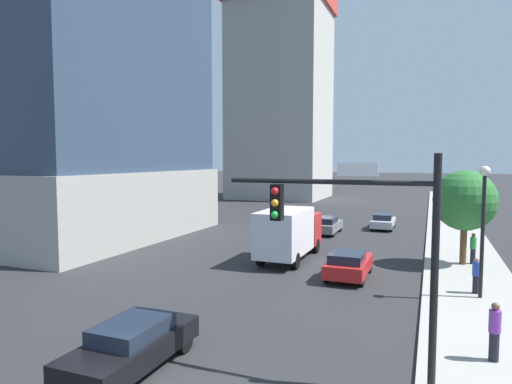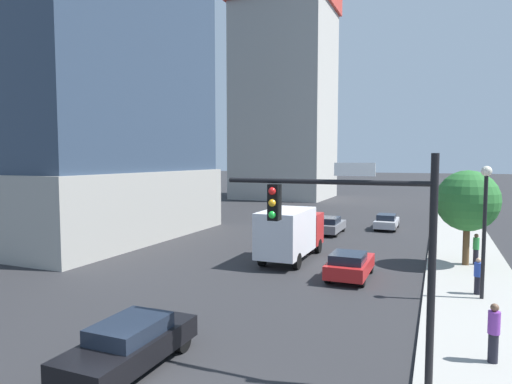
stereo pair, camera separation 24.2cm
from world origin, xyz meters
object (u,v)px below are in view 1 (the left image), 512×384
box_truck (289,231)px  car_gray (326,225)px  car_silver (383,221)px  traffic_light_pole (360,228)px  street_lamp (483,212)px  pedestrian_green_shirt (473,248)px  pedestrian_purple_shirt (495,331)px  street_tree (465,201)px  car_black (132,345)px  car_red (349,264)px  pedestrian_blue_shirt (476,275)px  construction_building (281,86)px

box_truck → car_gray: bearing=90.0°
car_silver → traffic_light_pole: bearing=-85.7°
traffic_light_pole → street_lamp: 9.79m
pedestrian_green_shirt → pedestrian_purple_shirt: pedestrian_purple_shirt is taller
pedestrian_green_shirt → box_truck: bearing=-166.8°
street_tree → car_black: size_ratio=1.17×
traffic_light_pole → pedestrian_green_shirt: (4.10, 15.76, -3.22)m
car_red → pedestrian_blue_shirt: bearing=-9.3°
car_silver → pedestrian_green_shirt: pedestrian_green_shirt is taller
street_lamp → pedestrian_blue_shirt: 2.99m
street_tree → car_silver: (-5.65, 12.44, -3.12)m
car_red → box_truck: 5.08m
car_black → car_gray: (0.00, 25.36, -0.02)m
street_tree → car_red: bearing=-139.2°
street_tree → box_truck: (-9.77, -2.10, -2.04)m
street_lamp → pedestrian_purple_shirt: (-0.24, -6.57, -2.84)m
traffic_light_pole → pedestrian_green_shirt: size_ratio=3.48×
construction_building → traffic_light_pole: bearing=-69.3°
car_black → box_truck: 15.16m
street_lamp → street_tree: bearing=92.8°
street_lamp → car_gray: (-10.09, 14.60, -3.18)m
traffic_light_pole → car_silver: size_ratio=1.46×
traffic_light_pole → pedestrian_green_shirt: bearing=75.4°
traffic_light_pole → box_truck: (-6.22, 13.34, -2.52)m
car_silver → car_red: bearing=-90.0°
street_lamp → pedestrian_purple_shirt: size_ratio=3.22×
street_lamp → car_silver: street_lamp is taller
traffic_light_pole → car_red: 11.33m
street_lamp → pedestrian_blue_shirt: street_lamp is taller
traffic_light_pole → street_tree: bearing=77.0°
car_gray → pedestrian_purple_shirt: (9.85, -21.17, 0.34)m
car_red → pedestrian_blue_shirt: pedestrian_blue_shirt is taller
pedestrian_blue_shirt → box_truck: bearing=159.4°
car_red → pedestrian_purple_shirt: 9.97m
construction_building → car_black: 60.82m
traffic_light_pole → box_truck: size_ratio=0.90×
car_silver → pedestrian_purple_shirt: pedestrian_purple_shirt is taller
construction_building → pedestrian_blue_shirt: (24.47, -45.21, -16.70)m
box_truck → street_tree: bearing=12.1°
pedestrian_green_shirt → pedestrian_purple_shirt: size_ratio=1.00×
construction_building → pedestrian_purple_shirt: size_ratio=22.97×
car_silver → box_truck: size_ratio=0.62×
pedestrian_blue_shirt → pedestrian_purple_shirt: pedestrian_purple_shirt is taller
box_truck → car_red: bearing=-34.1°
street_lamp → box_truck: bearing=156.6°
car_black → car_red: bearing=71.5°
pedestrian_green_shirt → street_tree: bearing=-149.6°
street_tree → car_red: street_tree is taller
car_black → car_red: 13.01m
construction_building → pedestrian_green_shirt: 49.16m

